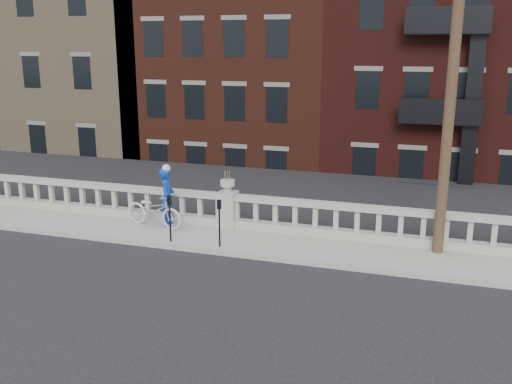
{
  "coord_description": "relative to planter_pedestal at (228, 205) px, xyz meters",
  "views": [
    {
      "loc": [
        5.93,
        -11.77,
        5.65
      ],
      "look_at": [
        1.15,
        3.2,
        1.53
      ],
      "focal_mm": 40.0,
      "sensor_mm": 36.0,
      "label": 1
    }
  ],
  "objects": [
    {
      "name": "sidewalk",
      "position": [
        0.0,
        -0.95,
        -0.76
      ],
      "size": [
        32.0,
        2.2,
        0.15
      ],
      "primitive_type": "cube",
      "color": "#9A988F",
      "rests_on": "ground"
    },
    {
      "name": "ground",
      "position": [
        0.0,
        -3.95,
        -0.83
      ],
      "size": [
        120.0,
        120.0,
        0.0
      ],
      "primitive_type": "plane",
      "color": "black",
      "rests_on": "ground"
    },
    {
      "name": "parking_meter_c",
      "position": [
        -1.07,
        -1.8,
        0.17
      ],
      "size": [
        0.1,
        0.09,
        1.36
      ],
      "color": "black",
      "rests_on": "sidewalk"
    },
    {
      "name": "lower_level",
      "position": [
        0.56,
        19.09,
        1.8
      ],
      "size": [
        80.0,
        44.0,
        20.8
      ],
      "color": "#605E59",
      "rests_on": "ground"
    },
    {
      "name": "planter_pedestal",
      "position": [
        0.0,
        0.0,
        0.0
      ],
      "size": [
        0.55,
        0.55,
        1.76
      ],
      "color": "#9A988F",
      "rests_on": "sidewalk"
    },
    {
      "name": "cyclist",
      "position": [
        -1.8,
        -0.47,
        0.23
      ],
      "size": [
        0.63,
        0.77,
        1.83
      ],
      "primitive_type": "imported",
      "rotation": [
        0.0,
        0.0,
        1.9
      ],
      "color": "#0B3AB0",
      "rests_on": "sidewalk"
    },
    {
      "name": "balustrade",
      "position": [
        0.0,
        0.0,
        -0.19
      ],
      "size": [
        28.0,
        0.34,
        1.03
      ],
      "color": "#9A988F",
      "rests_on": "sidewalk"
    },
    {
      "name": "bicycle",
      "position": [
        -2.15,
        -0.71,
        -0.15
      ],
      "size": [
        2.13,
        1.08,
        1.07
      ],
      "primitive_type": "imported",
      "rotation": [
        0.0,
        0.0,
        1.38
      ],
      "color": "silver",
      "rests_on": "sidewalk"
    },
    {
      "name": "utility_pole",
      "position": [
        6.2,
        -0.35,
        4.41
      ],
      "size": [
        1.6,
        0.28,
        10.0
      ],
      "color": "#422D1E",
      "rests_on": "sidewalk"
    },
    {
      "name": "parking_meter_d",
      "position": [
        0.43,
        -1.8,
        0.17
      ],
      "size": [
        0.1,
        0.09,
        1.36
      ],
      "color": "black",
      "rests_on": "sidewalk"
    }
  ]
}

